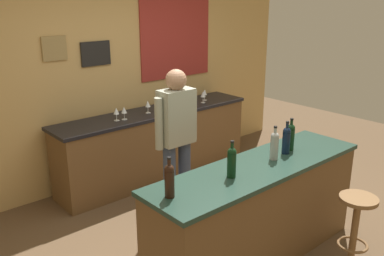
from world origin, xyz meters
name	(u,v)px	position (x,y,z in m)	size (l,w,h in m)	color
ground_plane	(224,239)	(0.00, 0.00, 0.00)	(10.00, 10.00, 0.00)	brown
back_wall	(112,70)	(0.02, 2.03, 1.41)	(6.00, 0.09, 2.80)	tan
bar_counter	(257,213)	(0.00, -0.40, 0.46)	(2.20, 0.60, 0.92)	brown
side_counter	(156,144)	(0.40, 1.65, 0.45)	(2.72, 0.56, 0.90)	brown
bartender	(177,136)	(-0.09, 0.62, 0.94)	(0.52, 0.21, 1.62)	#384766
bar_stool	(356,220)	(0.54, -1.04, 0.46)	(0.32, 0.32, 0.68)	brown
wine_bottle_a	(169,179)	(-0.94, -0.36, 1.06)	(0.07, 0.07, 0.31)	black
wine_bottle_b	(232,161)	(-0.36, -0.41, 1.06)	(0.07, 0.07, 0.31)	black
wine_bottle_c	(274,145)	(0.19, -0.40, 1.06)	(0.07, 0.07, 0.31)	#999E99
wine_bottle_d	(286,139)	(0.39, -0.38, 1.06)	(0.07, 0.07, 0.31)	black
wine_bottle_e	(291,136)	(0.49, -0.35, 1.06)	(0.07, 0.07, 0.31)	black
wine_glass_a	(116,111)	(-0.20, 1.60, 1.01)	(0.07, 0.07, 0.16)	silver
wine_glass_b	(124,110)	(-0.10, 1.57, 1.01)	(0.07, 0.07, 0.16)	silver
wine_glass_c	(148,104)	(0.27, 1.62, 1.01)	(0.07, 0.07, 0.16)	silver
wine_glass_d	(203,95)	(1.14, 1.56, 1.01)	(0.07, 0.07, 0.16)	silver
wine_glass_e	(205,93)	(1.25, 1.64, 1.01)	(0.07, 0.07, 0.16)	silver
coffee_mug	(181,100)	(0.89, 1.71, 0.95)	(0.13, 0.08, 0.09)	#338C4C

